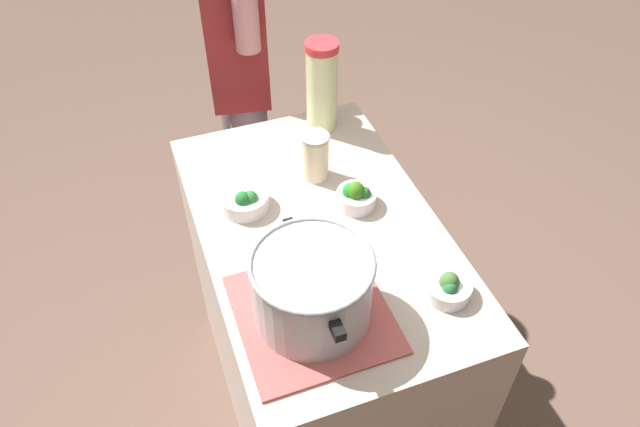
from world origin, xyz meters
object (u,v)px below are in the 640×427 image
at_px(broccoli_bowl_center, 356,196).
at_px(broccoli_bowl_back, 448,288).
at_px(person_cook, 240,76).
at_px(mason_jar, 315,156).
at_px(cooking_pot, 312,287).
at_px(broccoli_bowl_front, 245,200).
at_px(lemonade_pitcher, 322,86).

relative_size(broccoli_bowl_center, broccoli_bowl_back, 0.98).
bearing_deg(person_cook, mason_jar, -175.35).
xyz_separation_m(broccoli_bowl_center, person_cook, (0.83, 0.12, -0.08)).
bearing_deg(person_cook, cooking_pot, 174.03).
relative_size(mason_jar, broccoli_bowl_front, 1.08).
distance_m(cooking_pot, lemonade_pitcher, 0.74).
relative_size(mason_jar, person_cook, 0.09).
distance_m(lemonade_pitcher, person_cook, 0.51).
height_order(cooking_pot, broccoli_bowl_front, cooking_pot).
height_order(broccoli_bowl_back, person_cook, person_cook).
height_order(mason_jar, broccoli_bowl_back, mason_jar).
distance_m(mason_jar, broccoli_bowl_back, 0.54).
distance_m(broccoli_bowl_back, person_cook, 1.21).
bearing_deg(lemonade_pitcher, broccoli_bowl_center, 174.14).
xyz_separation_m(cooking_pot, broccoli_bowl_center, (0.31, -0.24, -0.07)).
bearing_deg(mason_jar, broccoli_bowl_front, 105.26).
bearing_deg(broccoli_bowl_back, person_cook, 9.67).
xyz_separation_m(lemonade_pitcher, broccoli_bowl_front, (-0.28, 0.33, -0.12)).
height_order(broccoli_bowl_front, person_cook, person_cook).
distance_m(cooking_pot, person_cook, 1.15).
height_order(cooking_pot, person_cook, person_cook).
bearing_deg(broccoli_bowl_front, broccoli_bowl_back, -140.69).
relative_size(cooking_pot, broccoli_bowl_front, 2.58).
height_order(mason_jar, broccoli_bowl_center, mason_jar).
bearing_deg(broccoli_bowl_center, cooking_pot, 142.59).
relative_size(cooking_pot, broccoli_bowl_back, 3.09).
bearing_deg(mason_jar, lemonade_pitcher, -24.56).
distance_m(broccoli_bowl_front, person_cook, 0.76).
xyz_separation_m(cooking_pot, broccoli_bowl_front, (0.40, 0.05, -0.07)).
height_order(mason_jar, broccoli_bowl_front, mason_jar).
relative_size(cooking_pot, mason_jar, 2.39).
height_order(lemonade_pitcher, broccoli_bowl_back, lemonade_pitcher).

